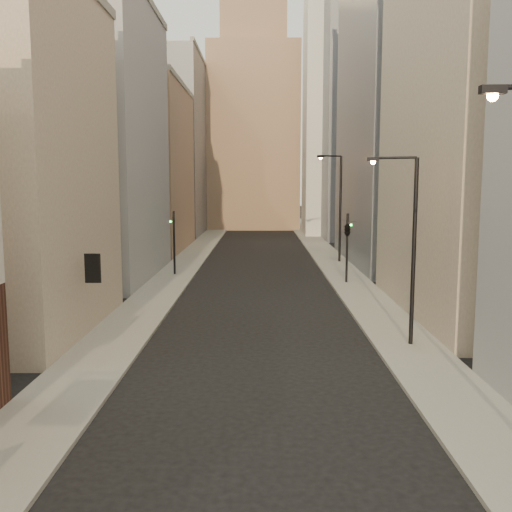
{
  "coord_description": "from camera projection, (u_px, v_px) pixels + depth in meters",
  "views": [
    {
      "loc": [
        0.06,
        -0.65,
        7.11
      ],
      "look_at": [
        -0.13,
        23.36,
        4.03
      ],
      "focal_mm": 40.0,
      "sensor_mm": 36.0,
      "label": 1
    }
  ],
  "objects": [
    {
      "name": "white_tower",
      "position": [
        334.0,
        97.0,
        76.47
      ],
      "size": [
        8.0,
        8.0,
        41.5
      ],
      "color": "silver",
      "rests_on": "ground"
    },
    {
      "name": "right_bldg_beige",
      "position": [
        487.0,
        128.0,
        29.94
      ],
      "size": [
        8.0,
        16.0,
        20.0
      ],
      "primitive_type": "cube",
      "color": "gray",
      "rests_on": "ground"
    },
    {
      "name": "left_bldg_grey",
      "position": [
        97.0,
        144.0,
        42.03
      ],
      "size": [
        8.0,
        16.0,
        20.0
      ],
      "primitive_type": "cube",
      "color": "#949499",
      "rests_on": "ground"
    },
    {
      "name": "streetlamp_far",
      "position": [
        338.0,
        202.0,
        50.25
      ],
      "size": [
        2.32,
        1.21,
        9.51
      ],
      "rotation": [
        0.0,
        0.0,
        0.43
      ],
      "color": "black",
      "rests_on": "ground"
    },
    {
      "name": "right_bldg_wingrid",
      "position": [
        398.0,
        115.0,
        49.4
      ],
      "size": [
        8.0,
        20.0,
        26.0
      ],
      "primitive_type": "cube",
      "color": "gray",
      "rests_on": "ground"
    },
    {
      "name": "streetlamp_mid",
      "position": [
        409.0,
        240.0,
        24.35
      ],
      "size": [
        2.09,
        0.81,
        8.23
      ],
      "rotation": [
        0.0,
        0.0,
        -0.31
      ],
      "color": "black",
      "rests_on": "ground"
    },
    {
      "name": "highrise",
      "position": [
        396.0,
        42.0,
        75.51
      ],
      "size": [
        21.0,
        23.0,
        51.2
      ],
      "color": "gray",
      "rests_on": "ground"
    },
    {
      "name": "left_bldg_beige",
      "position": [
        1.0,
        164.0,
        26.41
      ],
      "size": [
        8.0,
        12.0,
        16.0
      ],
      "primitive_type": "cube",
      "color": "gray",
      "rests_on": "ground"
    },
    {
      "name": "traffic_light_right",
      "position": [
        347.0,
        229.0,
        39.86
      ],
      "size": [
        0.84,
        0.84,
        5.0
      ],
      "rotation": [
        0.0,
        0.0,
        3.49
      ],
      "color": "black",
      "rests_on": "ground"
    },
    {
      "name": "traffic_light_left",
      "position": [
        174.0,
        229.0,
        43.41
      ],
      "size": [
        0.59,
        0.52,
        5.0
      ],
      "rotation": [
        0.0,
        0.0,
        3.31
      ],
      "color": "black",
      "rests_on": "ground"
    },
    {
      "name": "sidewalk_right",
      "position": [
        326.0,
        255.0,
        56.04
      ],
      "size": [
        3.0,
        140.0,
        0.15
      ],
      "primitive_type": "cube",
      "color": "gray",
      "rests_on": "ground"
    },
    {
      "name": "left_bldg_wingrid",
      "position": [
        174.0,
        148.0,
        79.46
      ],
      "size": [
        8.0,
        20.0,
        24.0
      ],
      "primitive_type": "cube",
      "color": "gray",
      "rests_on": "ground"
    },
    {
      "name": "sidewalk_left",
      "position": [
        194.0,
        255.0,
        56.14
      ],
      "size": [
        3.0,
        140.0,
        0.15
      ],
      "primitive_type": "cube",
      "color": "gray",
      "rests_on": "ground"
    },
    {
      "name": "clock_tower",
      "position": [
        254.0,
        116.0,
        90.57
      ],
      "size": [
        14.0,
        14.0,
        44.9
      ],
      "color": "#9F7A5E",
      "rests_on": "ground"
    },
    {
      "name": "left_bldg_tan",
      "position": [
        146.0,
        170.0,
        60.07
      ],
      "size": [
        8.0,
        18.0,
        17.0
      ],
      "primitive_type": "cube",
      "color": "#9F7A5E",
      "rests_on": "ground"
    }
  ]
}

